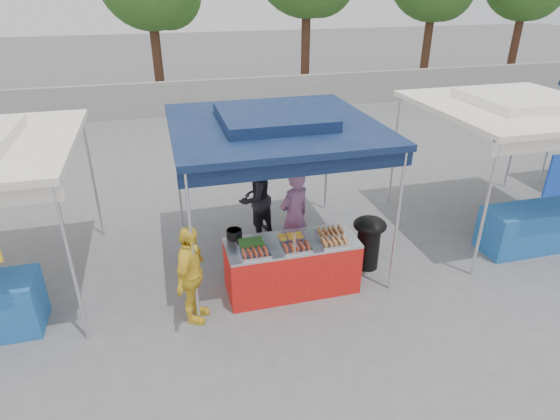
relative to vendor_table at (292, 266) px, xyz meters
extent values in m
plane|color=slate|center=(0.00, 0.10, -0.43)|extent=(80.00, 80.00, 0.00)
cube|color=gray|center=(0.00, 11.10, 0.17)|extent=(40.00, 0.25, 1.20)
cylinder|color=silver|center=(-1.50, -0.40, 0.72)|extent=(0.05, 0.05, 2.30)
cylinder|color=silver|center=(1.50, -0.40, 0.72)|extent=(0.05, 0.05, 2.30)
cylinder|color=silver|center=(-1.50, 2.60, 0.72)|extent=(0.05, 0.05, 2.30)
cylinder|color=silver|center=(1.50, 2.60, 0.72)|extent=(0.05, 0.05, 2.30)
cube|color=#112147|center=(0.00, 1.10, 1.92)|extent=(3.20, 3.20, 0.10)
cube|color=#112147|center=(0.00, 1.10, 2.05)|extent=(1.65, 1.65, 0.18)
cube|color=#112147|center=(0.00, -0.40, 1.77)|extent=(3.20, 0.04, 0.25)
cylinder|color=silver|center=(-3.00, -0.40, 0.72)|extent=(0.05, 0.05, 2.30)
cylinder|color=silver|center=(-3.00, 2.60, 0.72)|extent=(0.05, 0.05, 2.30)
cylinder|color=silver|center=(3.00, -0.40, 0.72)|extent=(0.05, 0.05, 2.30)
cylinder|color=silver|center=(3.00, 2.60, 0.72)|extent=(0.05, 0.05, 2.30)
cylinder|color=silver|center=(6.00, 2.60, 0.72)|extent=(0.05, 0.05, 2.30)
cube|color=white|center=(4.50, 1.10, 1.92)|extent=(3.20, 3.20, 0.10)
cube|color=white|center=(4.50, 1.10, 2.05)|extent=(1.65, 1.65, 0.18)
cube|color=#2263B3|center=(4.50, 0.10, -0.03)|extent=(1.80, 0.70, 0.80)
cylinder|color=silver|center=(7.00, 2.60, 0.72)|extent=(0.05, 0.05, 2.30)
cylinder|color=#47291B|center=(-1.49, 13.25, 1.59)|extent=(0.36, 0.36, 4.02)
cylinder|color=#47291B|center=(4.41, 13.19, 1.83)|extent=(0.36, 0.36, 4.51)
cylinder|color=#47291B|center=(9.97, 13.22, 1.64)|extent=(0.36, 0.36, 4.14)
cylinder|color=#47291B|center=(14.41, 13.08, 1.61)|extent=(0.36, 0.36, 4.07)
cube|color=red|center=(0.00, 0.00, -0.02)|extent=(2.00, 0.80, 0.81)
cube|color=silver|center=(0.00, 0.00, 0.40)|extent=(2.00, 0.80, 0.04)
cube|color=silver|center=(-0.62, -0.24, 0.45)|extent=(0.42, 0.30, 0.05)
cube|color=maroon|center=(-0.62, -0.24, 0.49)|extent=(0.35, 0.25, 0.02)
cube|color=silver|center=(0.00, -0.24, 0.45)|extent=(0.42, 0.30, 0.05)
cube|color=maroon|center=(0.00, -0.24, 0.49)|extent=(0.35, 0.25, 0.02)
cube|color=silver|center=(0.58, -0.24, 0.45)|extent=(0.42, 0.30, 0.05)
cube|color=#C17B42|center=(0.58, -0.24, 0.49)|extent=(0.35, 0.25, 0.02)
cube|color=silver|center=(-0.61, 0.05, 0.45)|extent=(0.42, 0.30, 0.05)
cube|color=#2D6021|center=(-0.61, 0.05, 0.49)|extent=(0.35, 0.25, 0.02)
cube|color=silver|center=(0.00, 0.09, 0.45)|extent=(0.42, 0.30, 0.05)
cube|color=gold|center=(0.00, 0.09, 0.49)|extent=(0.35, 0.25, 0.02)
cube|color=silver|center=(0.64, 0.08, 0.45)|extent=(0.42, 0.30, 0.05)
cube|color=#C17B42|center=(0.64, 0.08, 0.49)|extent=(0.35, 0.25, 0.02)
cylinder|color=black|center=(-0.82, 0.34, 0.49)|extent=(0.24, 0.24, 0.14)
cylinder|color=silver|center=(-0.04, -0.26, 0.48)|extent=(0.08, 0.08, 0.10)
cylinder|color=black|center=(1.41, 0.28, -0.05)|extent=(0.38, 0.38, 0.74)
ellipsoid|color=black|center=(1.41, 0.28, 0.38)|extent=(0.55, 0.55, 0.25)
cube|color=#1640B3|center=(-0.35, 0.71, -0.26)|extent=(0.55, 0.38, 0.33)
cube|color=#1640B3|center=(0.39, 0.54, -0.27)|extent=(0.52, 0.36, 0.31)
cube|color=#1640B3|center=(0.39, 0.54, 0.03)|extent=(0.49, 0.35, 0.30)
imported|color=#98608D|center=(0.28, 0.82, 0.41)|extent=(0.72, 0.62, 1.67)
imported|color=black|center=(-0.20, 1.78, 0.38)|extent=(0.99, 0.97, 1.61)
imported|color=yellow|center=(-1.55, -0.35, 0.32)|extent=(0.70, 0.94, 1.49)
camera|label=1|loc=(-1.75, -5.84, 3.99)|focal=30.00mm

